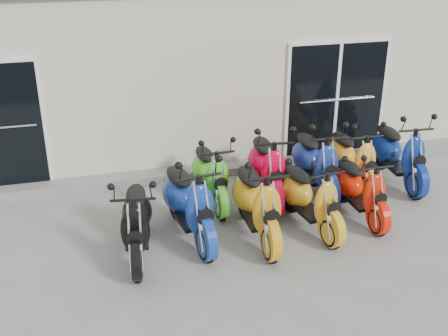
{
  "coord_description": "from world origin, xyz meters",
  "views": [
    {
      "loc": [
        -2.03,
        -7.16,
        4.36
      ],
      "look_at": [
        0.0,
        0.6,
        0.75
      ],
      "focal_mm": 45.0,
      "sensor_mm": 36.0,
      "label": 1
    }
  ],
  "objects_px": {
    "scooter_front_black": "(136,213)",
    "scooter_back_yellow": "(353,151)",
    "scooter_back_red": "(268,159)",
    "scooter_back_extra": "(400,145)",
    "scooter_front_orange_a": "(257,193)",
    "scooter_back_blue": "(316,154)",
    "scooter_front_red": "(361,181)",
    "scooter_back_green": "(210,167)",
    "scooter_front_blue": "(188,193)",
    "scooter_front_orange_b": "(310,189)"
  },
  "relations": [
    {
      "from": "scooter_front_black",
      "to": "scooter_back_yellow",
      "type": "distance_m",
      "value": 4.07
    },
    {
      "from": "scooter_back_red",
      "to": "scooter_back_yellow",
      "type": "bearing_deg",
      "value": 9.41
    },
    {
      "from": "scooter_back_red",
      "to": "scooter_back_extra",
      "type": "distance_m",
      "value": 2.43
    },
    {
      "from": "scooter_front_orange_a",
      "to": "scooter_back_blue",
      "type": "relative_size",
      "value": 1.01
    },
    {
      "from": "scooter_front_black",
      "to": "scooter_back_red",
      "type": "bearing_deg",
      "value": 34.7
    },
    {
      "from": "scooter_front_red",
      "to": "scooter_front_orange_a",
      "type": "bearing_deg",
      "value": -175.74
    },
    {
      "from": "scooter_front_black",
      "to": "scooter_back_extra",
      "type": "xyz_separation_m",
      "value": [
        4.72,
        1.19,
        0.04
      ]
    },
    {
      "from": "scooter_front_red",
      "to": "scooter_back_green",
      "type": "xyz_separation_m",
      "value": [
        -2.13,
        1.07,
        0.02
      ]
    },
    {
      "from": "scooter_back_blue",
      "to": "scooter_back_yellow",
      "type": "relative_size",
      "value": 1.07
    },
    {
      "from": "scooter_front_blue",
      "to": "scooter_front_orange_a",
      "type": "bearing_deg",
      "value": -21.91
    },
    {
      "from": "scooter_back_red",
      "to": "scooter_front_black",
      "type": "bearing_deg",
      "value": -146.13
    },
    {
      "from": "scooter_front_red",
      "to": "scooter_back_yellow",
      "type": "relative_size",
      "value": 0.94
    },
    {
      "from": "scooter_front_orange_a",
      "to": "scooter_back_yellow",
      "type": "height_order",
      "value": "scooter_front_orange_a"
    },
    {
      "from": "scooter_front_red",
      "to": "scooter_back_red",
      "type": "relative_size",
      "value": 0.87
    },
    {
      "from": "scooter_front_orange_b",
      "to": "scooter_back_red",
      "type": "xyz_separation_m",
      "value": [
        -0.3,
        1.09,
        0.06
      ]
    },
    {
      "from": "scooter_front_orange_b",
      "to": "scooter_back_red",
      "type": "relative_size",
      "value": 0.92
    },
    {
      "from": "scooter_back_extra",
      "to": "scooter_front_orange_a",
      "type": "bearing_deg",
      "value": -156.3
    },
    {
      "from": "scooter_front_blue",
      "to": "scooter_back_green",
      "type": "bearing_deg",
      "value": 52.72
    },
    {
      "from": "scooter_front_orange_a",
      "to": "scooter_back_yellow",
      "type": "distance_m",
      "value": 2.45
    },
    {
      "from": "scooter_front_red",
      "to": "scooter_back_green",
      "type": "bearing_deg",
      "value": 151.95
    },
    {
      "from": "scooter_front_orange_b",
      "to": "scooter_front_blue",
      "type": "bearing_deg",
      "value": 165.72
    },
    {
      "from": "scooter_back_green",
      "to": "scooter_back_yellow",
      "type": "bearing_deg",
      "value": -2.13
    },
    {
      "from": "scooter_front_orange_b",
      "to": "scooter_back_extra",
      "type": "xyz_separation_m",
      "value": [
        2.13,
        1.1,
        0.05
      ]
    },
    {
      "from": "scooter_front_orange_a",
      "to": "scooter_back_blue",
      "type": "distance_m",
      "value": 1.82
    },
    {
      "from": "scooter_front_red",
      "to": "scooter_back_extra",
      "type": "distance_m",
      "value": 1.58
    },
    {
      "from": "scooter_front_black",
      "to": "scooter_back_blue",
      "type": "height_order",
      "value": "scooter_back_blue"
    },
    {
      "from": "scooter_front_orange_b",
      "to": "scooter_front_black",
      "type": "bearing_deg",
      "value": 173.63
    },
    {
      "from": "scooter_front_black",
      "to": "scooter_back_blue",
      "type": "relative_size",
      "value": 0.94
    },
    {
      "from": "scooter_front_red",
      "to": "scooter_back_yellow",
      "type": "xyz_separation_m",
      "value": [
        0.38,
        1.05,
        0.04
      ]
    },
    {
      "from": "scooter_front_black",
      "to": "scooter_front_blue",
      "type": "height_order",
      "value": "scooter_front_blue"
    },
    {
      "from": "scooter_front_orange_a",
      "to": "scooter_front_red",
      "type": "bearing_deg",
      "value": 6.52
    },
    {
      "from": "scooter_front_black",
      "to": "scooter_back_blue",
      "type": "xyz_separation_m",
      "value": [
        3.15,
        1.19,
        0.04
      ]
    },
    {
      "from": "scooter_front_black",
      "to": "scooter_back_red",
      "type": "distance_m",
      "value": 2.58
    },
    {
      "from": "scooter_back_green",
      "to": "scooter_back_red",
      "type": "height_order",
      "value": "scooter_back_red"
    },
    {
      "from": "scooter_front_black",
      "to": "scooter_front_orange_b",
      "type": "distance_m",
      "value": 2.59
    },
    {
      "from": "scooter_front_orange_a",
      "to": "scooter_back_green",
      "type": "relative_size",
      "value": 1.11
    },
    {
      "from": "scooter_front_black",
      "to": "scooter_back_yellow",
      "type": "height_order",
      "value": "scooter_front_black"
    },
    {
      "from": "scooter_front_red",
      "to": "scooter_back_green",
      "type": "relative_size",
      "value": 0.97
    },
    {
      "from": "scooter_front_orange_a",
      "to": "scooter_back_red",
      "type": "xyz_separation_m",
      "value": [
        0.55,
        1.14,
        0.0
      ]
    },
    {
      "from": "scooter_front_blue",
      "to": "scooter_back_extra",
      "type": "height_order",
      "value": "scooter_front_blue"
    },
    {
      "from": "scooter_back_yellow",
      "to": "scooter_back_blue",
      "type": "bearing_deg",
      "value": -175.27
    },
    {
      "from": "scooter_front_orange_a",
      "to": "scooter_back_green",
      "type": "xyz_separation_m",
      "value": [
        -0.39,
        1.24,
        -0.07
      ]
    },
    {
      "from": "scooter_front_red",
      "to": "scooter_back_blue",
      "type": "height_order",
      "value": "scooter_back_blue"
    },
    {
      "from": "scooter_front_black",
      "to": "scooter_back_red",
      "type": "relative_size",
      "value": 0.93
    },
    {
      "from": "scooter_front_black",
      "to": "scooter_back_yellow",
      "type": "relative_size",
      "value": 1.01
    },
    {
      "from": "scooter_back_yellow",
      "to": "scooter_front_orange_a",
      "type": "bearing_deg",
      "value": -150.69
    },
    {
      "from": "scooter_front_orange_a",
      "to": "scooter_front_orange_b",
      "type": "height_order",
      "value": "scooter_front_orange_a"
    },
    {
      "from": "scooter_front_orange_b",
      "to": "scooter_back_yellow",
      "type": "bearing_deg",
      "value": 34.09
    },
    {
      "from": "scooter_front_orange_b",
      "to": "scooter_back_blue",
      "type": "bearing_deg",
      "value": 54.79
    },
    {
      "from": "scooter_back_red",
      "to": "scooter_back_extra",
      "type": "height_order",
      "value": "scooter_back_red"
    }
  ]
}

